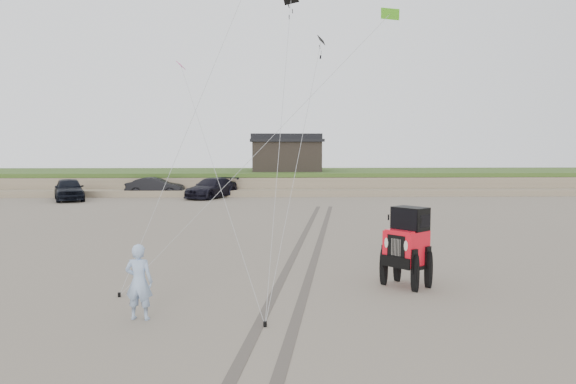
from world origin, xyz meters
name	(u,v)px	position (x,y,z in m)	size (l,w,h in m)	color
ground	(249,307)	(0.00, 0.00, 0.00)	(160.00, 160.00, 0.00)	#6B6054
dune_ridge	(264,180)	(0.00, 37.50, 0.82)	(160.00, 14.25, 1.73)	#7A6B54
cabin	(286,154)	(2.00, 37.00, 3.24)	(6.40, 5.40, 3.35)	black
truck_a	(69,189)	(-14.15, 27.68, 0.82)	(1.94, 4.83, 1.65)	black
truck_b	(155,187)	(-8.53, 30.87, 0.74)	(1.57, 4.49, 1.48)	black
truck_c	(212,188)	(-3.95, 29.29, 0.76)	(2.12, 5.22, 1.51)	black
jeep	(406,255)	(4.36, 1.89, 0.90)	(2.08, 4.83, 1.80)	red
man	(139,282)	(-2.46, -0.91, 0.88)	(0.64, 0.42, 1.75)	#829AC9
kite_flock	(295,9)	(1.49, 8.29, 9.17)	(8.50, 4.28, 4.87)	#DF1B7B
stake_main	(119,295)	(-3.44, 1.03, 0.06)	(0.08, 0.08, 0.12)	black
stake_aux	(265,324)	(0.42, -1.53, 0.06)	(0.08, 0.08, 0.12)	black
tire_tracks	(308,248)	(2.00, 8.00, 0.00)	(5.22, 29.74, 0.01)	#4C443D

